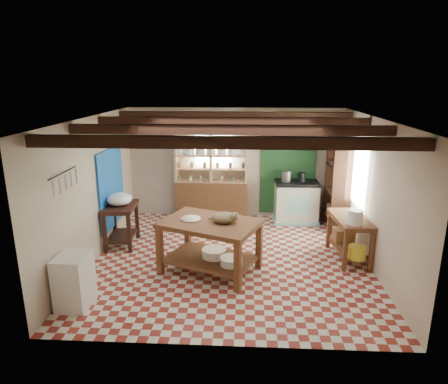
# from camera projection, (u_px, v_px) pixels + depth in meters

# --- Properties ---
(floor) EXTENTS (5.00, 5.00, 0.02)m
(floor) POSITION_uv_depth(u_px,v_px,m) (230.00, 260.00, 7.42)
(floor) COLOR maroon
(floor) RESTS_ON ground
(ceiling) EXTENTS (5.00, 5.00, 0.02)m
(ceiling) POSITION_uv_depth(u_px,v_px,m) (231.00, 118.00, 6.71)
(ceiling) COLOR #434247
(ceiling) RESTS_ON wall_back
(wall_back) EXTENTS (5.00, 0.04, 2.60)m
(wall_back) POSITION_uv_depth(u_px,v_px,m) (235.00, 163.00, 9.47)
(wall_back) COLOR beige
(wall_back) RESTS_ON floor
(wall_front) EXTENTS (5.00, 0.04, 2.60)m
(wall_front) POSITION_uv_depth(u_px,v_px,m) (223.00, 251.00, 4.67)
(wall_front) COLOR beige
(wall_front) RESTS_ON floor
(wall_left) EXTENTS (0.04, 5.00, 2.60)m
(wall_left) POSITION_uv_depth(u_px,v_px,m) (93.00, 190.00, 7.20)
(wall_left) COLOR beige
(wall_left) RESTS_ON floor
(wall_right) EXTENTS (0.04, 5.00, 2.60)m
(wall_right) POSITION_uv_depth(u_px,v_px,m) (374.00, 194.00, 6.93)
(wall_right) COLOR beige
(wall_right) RESTS_ON floor
(ceiling_beams) EXTENTS (5.00, 3.80, 0.15)m
(ceiling_beams) POSITION_uv_depth(u_px,v_px,m) (231.00, 125.00, 6.74)
(ceiling_beams) COLOR #351C12
(ceiling_beams) RESTS_ON ceiling
(blue_wall_patch) EXTENTS (0.04, 1.40, 1.60)m
(blue_wall_patch) POSITION_uv_depth(u_px,v_px,m) (111.00, 188.00, 8.12)
(blue_wall_patch) COLOR blue
(blue_wall_patch) RESTS_ON wall_left
(green_wall_patch) EXTENTS (1.30, 0.04, 2.30)m
(green_wall_patch) POSITION_uv_depth(u_px,v_px,m) (288.00, 166.00, 9.39)
(green_wall_patch) COLOR #1D4921
(green_wall_patch) RESTS_ON wall_back
(window_back) EXTENTS (0.90, 0.02, 0.80)m
(window_back) POSITION_uv_depth(u_px,v_px,m) (214.00, 147.00, 9.36)
(window_back) COLOR beige
(window_back) RESTS_ON wall_back
(window_right) EXTENTS (0.02, 1.30, 1.20)m
(window_right) POSITION_uv_depth(u_px,v_px,m) (358.00, 175.00, 7.87)
(window_right) COLOR beige
(window_right) RESTS_ON wall_right
(utensil_rail) EXTENTS (0.06, 0.90, 0.28)m
(utensil_rail) POSITION_uv_depth(u_px,v_px,m) (64.00, 181.00, 5.91)
(utensil_rail) COLOR black
(utensil_rail) RESTS_ON wall_left
(pot_rack) EXTENTS (0.86, 0.12, 0.36)m
(pot_rack) POSITION_uv_depth(u_px,v_px,m) (292.00, 129.00, 8.73)
(pot_rack) COLOR black
(pot_rack) RESTS_ON ceiling
(shelving_unit) EXTENTS (1.70, 0.34, 2.20)m
(shelving_unit) POSITION_uv_depth(u_px,v_px,m) (211.00, 173.00, 9.37)
(shelving_unit) COLOR tan
(shelving_unit) RESTS_ON floor
(tall_rack) EXTENTS (0.40, 0.86, 2.00)m
(tall_rack) POSITION_uv_depth(u_px,v_px,m) (338.00, 184.00, 8.76)
(tall_rack) COLOR #351C12
(tall_rack) RESTS_ON floor
(work_table) EXTENTS (1.89, 1.60, 0.91)m
(work_table) POSITION_uv_depth(u_px,v_px,m) (210.00, 246.00, 6.89)
(work_table) COLOR brown
(work_table) RESTS_ON floor
(stove) EXTENTS (1.00, 0.69, 0.96)m
(stove) POSITION_uv_depth(u_px,v_px,m) (296.00, 202.00, 9.28)
(stove) COLOR beige
(stove) RESTS_ON floor
(prep_table) EXTENTS (0.62, 0.87, 0.85)m
(prep_table) POSITION_uv_depth(u_px,v_px,m) (121.00, 225.00, 7.95)
(prep_table) COLOR #351C12
(prep_table) RESTS_ON floor
(white_cabinet) EXTENTS (0.46, 0.55, 0.80)m
(white_cabinet) POSITION_uv_depth(u_px,v_px,m) (74.00, 281.00, 5.81)
(white_cabinet) COLOR white
(white_cabinet) RESTS_ON floor
(right_counter) EXTENTS (0.66, 1.18, 0.81)m
(right_counter) POSITION_uv_depth(u_px,v_px,m) (349.00, 238.00, 7.35)
(right_counter) COLOR brown
(right_counter) RESTS_ON floor
(cat) EXTENTS (0.47, 0.39, 0.18)m
(cat) POSITION_uv_depth(u_px,v_px,m) (224.00, 218.00, 6.68)
(cat) COLOR #937D55
(cat) RESTS_ON work_table
(steel_tray) EXTENTS (0.46, 0.46, 0.02)m
(steel_tray) POSITION_uv_depth(u_px,v_px,m) (191.00, 219.00, 6.87)
(steel_tray) COLOR #94939A
(steel_tray) RESTS_ON work_table
(basin_large) EXTENTS (0.55, 0.55, 0.15)m
(basin_large) POSITION_uv_depth(u_px,v_px,m) (214.00, 253.00, 6.95)
(basin_large) COLOR white
(basin_large) RESTS_ON work_table
(basin_small) EXTENTS (0.49, 0.49, 0.13)m
(basin_small) POSITION_uv_depth(u_px,v_px,m) (231.00, 261.00, 6.66)
(basin_small) COLOR white
(basin_small) RESTS_ON work_table
(kettle_left) EXTENTS (0.22, 0.22, 0.25)m
(kettle_left) POSITION_uv_depth(u_px,v_px,m) (286.00, 176.00, 9.12)
(kettle_left) COLOR #94939A
(kettle_left) RESTS_ON stove
(kettle_right) EXTENTS (0.17, 0.17, 0.21)m
(kettle_right) POSITION_uv_depth(u_px,v_px,m) (302.00, 177.00, 9.11)
(kettle_right) COLOR black
(kettle_right) RESTS_ON stove
(enamel_bowl) EXTENTS (0.52, 0.52, 0.25)m
(enamel_bowl) POSITION_uv_depth(u_px,v_px,m) (120.00, 199.00, 7.80)
(enamel_bowl) COLOR white
(enamel_bowl) RESTS_ON prep_table
(white_bucket) EXTENTS (0.28, 0.28, 0.26)m
(white_bucket) POSITION_uv_depth(u_px,v_px,m) (355.00, 217.00, 6.87)
(white_bucket) COLOR white
(white_bucket) RESTS_ON right_counter
(wicker_basket) EXTENTS (0.39, 0.32, 0.26)m
(wicker_basket) POSITION_uv_depth(u_px,v_px,m) (344.00, 235.00, 7.66)
(wicker_basket) COLOR #98683D
(wicker_basket) RESTS_ON right_counter
(yellow_tub) EXTENTS (0.33, 0.33, 0.23)m
(yellow_tub) POSITION_uv_depth(u_px,v_px,m) (357.00, 252.00, 6.94)
(yellow_tub) COLOR yellow
(yellow_tub) RESTS_ON right_counter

